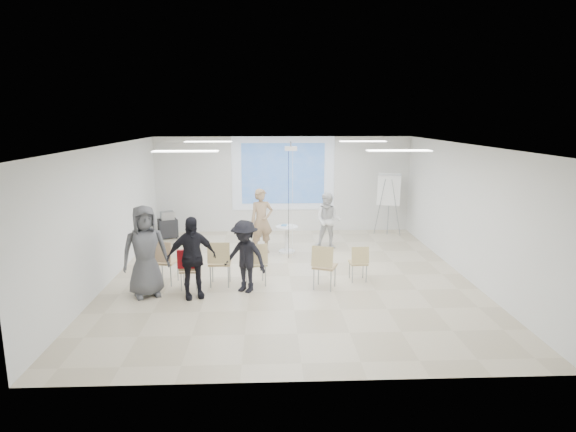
{
  "coord_description": "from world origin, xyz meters",
  "views": [
    {
      "loc": [
        -0.48,
        -10.54,
        3.59
      ],
      "look_at": [
        0.0,
        0.8,
        1.25
      ],
      "focal_mm": 30.0,
      "sensor_mm": 36.0,
      "label": 1
    }
  ],
  "objects_px": {
    "chair_left_inner": "(219,260)",
    "audience_left": "(191,252)",
    "chair_right_far": "(359,260)",
    "av_cart": "(168,226)",
    "pedestal_table": "(287,237)",
    "player_left": "(262,217)",
    "laptop": "(220,261)",
    "player_right": "(328,218)",
    "chair_far_left": "(164,259)",
    "chair_center": "(256,261)",
    "flipchart_easel": "(389,190)",
    "audience_outer": "(145,246)",
    "audience_mid": "(245,252)",
    "chair_right_inner": "(324,263)",
    "chair_left_mid": "(189,268)"
  },
  "relations": [
    {
      "from": "chair_left_inner",
      "to": "chair_center",
      "type": "bearing_deg",
      "value": 1.08
    },
    {
      "from": "chair_center",
      "to": "laptop",
      "type": "relative_size",
      "value": 2.59
    },
    {
      "from": "laptop",
      "to": "audience_left",
      "type": "relative_size",
      "value": 0.19
    },
    {
      "from": "chair_left_mid",
      "to": "audience_outer",
      "type": "relative_size",
      "value": 0.39
    },
    {
      "from": "pedestal_table",
      "to": "chair_center",
      "type": "xyz_separation_m",
      "value": [
        -0.76,
        -2.58,
        0.15
      ]
    },
    {
      "from": "audience_mid",
      "to": "audience_outer",
      "type": "height_order",
      "value": "audience_outer"
    },
    {
      "from": "player_left",
      "to": "player_right",
      "type": "bearing_deg",
      "value": -5.06
    },
    {
      "from": "chair_left_mid",
      "to": "player_right",
      "type": "bearing_deg",
      "value": 44.29
    },
    {
      "from": "chair_right_far",
      "to": "flipchart_easel",
      "type": "relative_size",
      "value": 0.43
    },
    {
      "from": "audience_left",
      "to": "av_cart",
      "type": "bearing_deg",
      "value": 87.62
    },
    {
      "from": "laptop",
      "to": "chair_far_left",
      "type": "bearing_deg",
      "value": -2.72
    },
    {
      "from": "laptop",
      "to": "flipchart_easel",
      "type": "height_order",
      "value": "flipchart_easel"
    },
    {
      "from": "chair_left_mid",
      "to": "chair_right_far",
      "type": "xyz_separation_m",
      "value": [
        3.67,
        0.37,
        0.0
      ]
    },
    {
      "from": "chair_right_inner",
      "to": "audience_mid",
      "type": "height_order",
      "value": "audience_mid"
    },
    {
      "from": "chair_far_left",
      "to": "chair_left_mid",
      "type": "xyz_separation_m",
      "value": [
        0.59,
        -0.36,
        -0.1
      ]
    },
    {
      "from": "av_cart",
      "to": "chair_right_far",
      "type": "bearing_deg",
      "value": -61.56
    },
    {
      "from": "player_right",
      "to": "chair_far_left",
      "type": "distance_m",
      "value": 4.87
    },
    {
      "from": "pedestal_table",
      "to": "player_left",
      "type": "bearing_deg",
      "value": 178.24
    },
    {
      "from": "chair_left_mid",
      "to": "chair_center",
      "type": "xyz_separation_m",
      "value": [
        1.41,
        0.2,
        0.08
      ]
    },
    {
      "from": "player_left",
      "to": "av_cart",
      "type": "bearing_deg",
      "value": 130.93
    },
    {
      "from": "audience_left",
      "to": "chair_right_far",
      "type": "bearing_deg",
      "value": -6.39
    },
    {
      "from": "av_cart",
      "to": "pedestal_table",
      "type": "bearing_deg",
      "value": -48.26
    },
    {
      "from": "chair_far_left",
      "to": "audience_left",
      "type": "height_order",
      "value": "audience_left"
    },
    {
      "from": "chair_center",
      "to": "audience_left",
      "type": "height_order",
      "value": "audience_left"
    },
    {
      "from": "audience_mid",
      "to": "chair_left_inner",
      "type": "bearing_deg",
      "value": 179.7
    },
    {
      "from": "chair_far_left",
      "to": "flipchart_easel",
      "type": "xyz_separation_m",
      "value": [
        5.95,
        4.23,
        0.82
      ]
    },
    {
      "from": "player_left",
      "to": "chair_far_left",
      "type": "xyz_separation_m",
      "value": [
        -2.09,
        -2.44,
        -0.4
      ]
    },
    {
      "from": "audience_left",
      "to": "flipchart_easel",
      "type": "relative_size",
      "value": 1.0
    },
    {
      "from": "chair_left_mid",
      "to": "chair_left_inner",
      "type": "xyz_separation_m",
      "value": [
        0.62,
        0.19,
        0.11
      ]
    },
    {
      "from": "chair_left_inner",
      "to": "audience_mid",
      "type": "bearing_deg",
      "value": -30.45
    },
    {
      "from": "audience_mid",
      "to": "av_cart",
      "type": "height_order",
      "value": "audience_mid"
    },
    {
      "from": "laptop",
      "to": "player_right",
      "type": "bearing_deg",
      "value": -132.48
    },
    {
      "from": "chair_left_inner",
      "to": "chair_right_far",
      "type": "bearing_deg",
      "value": 3.71
    },
    {
      "from": "chair_left_inner",
      "to": "chair_right_inner",
      "type": "xyz_separation_m",
      "value": [
        2.21,
        -0.3,
        -0.02
      ]
    },
    {
      "from": "chair_right_inner",
      "to": "av_cart",
      "type": "distance_m",
      "value": 6.25
    },
    {
      "from": "chair_left_inner",
      "to": "audience_outer",
      "type": "relative_size",
      "value": 0.48
    },
    {
      "from": "chair_left_mid",
      "to": "chair_right_far",
      "type": "distance_m",
      "value": 3.69
    },
    {
      "from": "player_right",
      "to": "audience_outer",
      "type": "bearing_deg",
      "value": -124.89
    },
    {
      "from": "flipchart_easel",
      "to": "audience_outer",
      "type": "bearing_deg",
      "value": -121.9
    },
    {
      "from": "chair_far_left",
      "to": "chair_left_mid",
      "type": "height_order",
      "value": "chair_far_left"
    },
    {
      "from": "chair_left_inner",
      "to": "audience_left",
      "type": "xyz_separation_m",
      "value": [
        -0.49,
        -0.62,
        0.36
      ]
    },
    {
      "from": "player_left",
      "to": "chair_left_mid",
      "type": "bearing_deg",
      "value": -136.13
    },
    {
      "from": "chair_left_inner",
      "to": "audience_outer",
      "type": "xyz_separation_m",
      "value": [
        -1.43,
        -0.49,
        0.46
      ]
    },
    {
      "from": "chair_left_mid",
      "to": "audience_mid",
      "type": "height_order",
      "value": "audience_mid"
    },
    {
      "from": "laptop",
      "to": "audience_outer",
      "type": "distance_m",
      "value": 1.63
    },
    {
      "from": "chair_center",
      "to": "chair_right_inner",
      "type": "relative_size",
      "value": 0.98
    },
    {
      "from": "audience_mid",
      "to": "av_cart",
      "type": "bearing_deg",
      "value": 149.09
    },
    {
      "from": "flipchart_easel",
      "to": "audience_mid",
      "type": "bearing_deg",
      "value": -111.66
    },
    {
      "from": "chair_center",
      "to": "flipchart_easel",
      "type": "bearing_deg",
      "value": 38.02
    },
    {
      "from": "chair_far_left",
      "to": "chair_center",
      "type": "xyz_separation_m",
      "value": [
        2.0,
        -0.16,
        -0.02
      ]
    }
  ]
}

